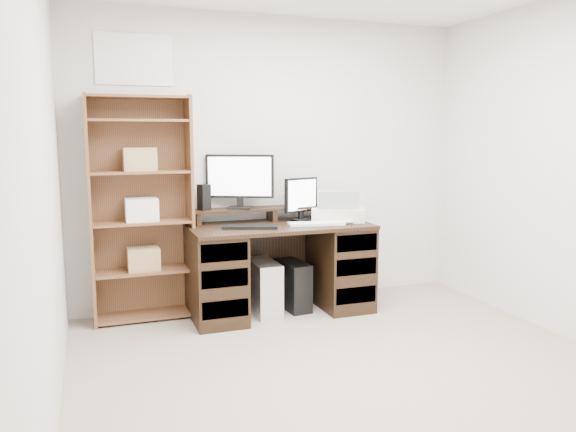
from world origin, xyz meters
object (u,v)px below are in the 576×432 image
monitor_small (301,197)px  tower_black (293,285)px  printer (338,214)px  desk (280,267)px  monitor_wide (240,178)px  tower_silver (264,287)px  bookshelf (141,207)px

monitor_small → tower_black: (-0.11, -0.09, -0.75)m
printer → desk: bearing=-153.5°
monitor_wide → tower_black: bearing=2.3°
desk → monitor_small: size_ratio=4.03×
monitor_wide → tower_silver: monitor_wide is taller
desk → printer: printer is taller
bookshelf → monitor_wide: bearing=-0.3°
monitor_wide → tower_black: monitor_wide is taller
monitor_wide → printer: size_ratio=1.20×
monitor_wide → tower_silver: (0.14, -0.21, -0.90)m
monitor_small → tower_silver: monitor_small is taller
printer → bookshelf: bearing=-163.3°
monitor_small → tower_silver: 0.83m
monitor_small → tower_black: 0.76m
monitor_wide → desk: bearing=-11.9°
tower_black → bookshelf: bookshelf is taller
desk → printer: size_ratio=3.36×
monitor_wide → monitor_small: size_ratio=1.44×
printer → tower_black: size_ratio=1.05×
desk → monitor_wide: bearing=143.2°
desk → monitor_wide: monitor_wide is taller
tower_silver → bookshelf: bearing=167.0°
desk → monitor_small: 0.63m
tower_silver → tower_black: tower_silver is taller
tower_black → bookshelf: (-1.23, 0.18, 0.71)m
monitor_small → tower_silver: size_ratio=0.84×
monitor_wide → bookshelf: 0.84m
bookshelf → desk: bearing=-11.0°
monitor_wide → bookshelf: bearing=-155.4°
printer → bookshelf: size_ratio=0.25×
monitor_small → bookshelf: (-1.34, 0.08, -0.03)m
printer → tower_silver: (-0.68, -0.03, -0.58)m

